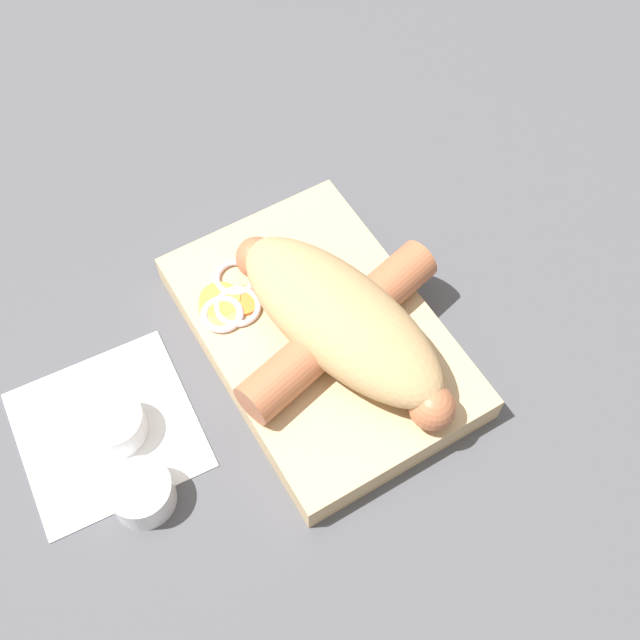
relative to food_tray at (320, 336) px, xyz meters
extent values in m
plane|color=#4C4C51|center=(0.00, 0.00, -0.01)|extent=(3.00, 3.00, 0.00)
cube|color=tan|center=(0.00, 0.00, 0.00)|extent=(0.24, 0.16, 0.03)
ellipsoid|color=tan|center=(-0.01, -0.01, 0.04)|extent=(0.20, 0.12, 0.05)
cylinder|color=#B26642|center=(-0.02, -0.01, 0.03)|extent=(0.07, 0.18, 0.03)
sphere|color=#B26642|center=(0.07, 0.01, 0.03)|extent=(0.03, 0.03, 0.03)
sphere|color=#B26642|center=(-0.10, -0.03, 0.03)|extent=(0.03, 0.03, 0.03)
cylinder|color=orange|center=(0.05, 0.04, 0.01)|extent=(0.04, 0.04, 0.00)
cylinder|color=#F99E4C|center=(0.05, 0.06, 0.01)|extent=(0.04, 0.04, 0.00)
cylinder|color=#F99E4C|center=(0.05, 0.06, 0.01)|extent=(0.04, 0.04, 0.00)
cylinder|color=orange|center=(0.06, 0.05, 0.02)|extent=(0.04, 0.04, 0.00)
torus|color=silver|center=(0.07, 0.03, 0.02)|extent=(0.03, 0.03, 0.01)
torus|color=silver|center=(0.05, 0.04, 0.02)|extent=(0.04, 0.04, 0.00)
torus|color=silver|center=(0.05, 0.06, 0.02)|extent=(0.03, 0.03, 0.01)
cube|color=white|center=(0.02, 0.17, -0.01)|extent=(0.13, 0.13, 0.00)
cylinder|color=white|center=(0.01, 0.16, 0.00)|extent=(0.04, 0.04, 0.03)
cylinder|color=white|center=(0.01, 0.16, -0.01)|extent=(0.04, 0.04, 0.01)
cylinder|color=white|center=(-0.04, 0.17, 0.00)|extent=(0.04, 0.04, 0.03)
cylinder|color=white|center=(-0.04, 0.17, -0.01)|extent=(0.04, 0.04, 0.01)
camera|label=1|loc=(-0.26, 0.16, 0.53)|focal=45.00mm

